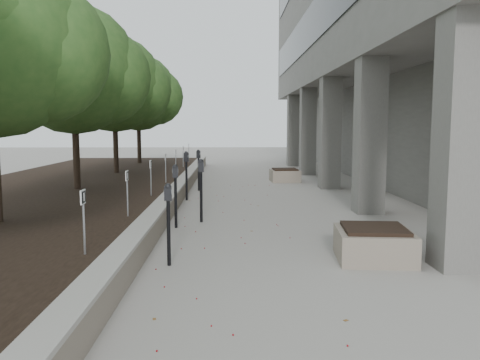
{
  "coord_description": "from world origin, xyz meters",
  "views": [
    {
      "loc": [
        -0.22,
        -6.46,
        2.28
      ],
      "look_at": [
        0.04,
        5.79,
        0.9
      ],
      "focal_mm": 36.14,
      "sensor_mm": 36.0,
      "label": 1
    }
  ],
  "objects": [
    {
      "name": "ground",
      "position": [
        0.0,
        0.0,
        0.0
      ],
      "size": [
        90.0,
        90.0,
        0.0
      ],
      "primitive_type": "plane",
      "color": "gray",
      "rests_on": "ground"
    },
    {
      "name": "parking_sign_5",
      "position": [
        -2.35,
        9.5,
        0.88
      ],
      "size": [
        0.04,
        0.22,
        0.96
      ],
      "primitive_type": null,
      "color": "black",
      "rests_on": "planting_bed"
    },
    {
      "name": "parking_meter_1",
      "position": [
        -1.22,
        1.26,
        0.68
      ],
      "size": [
        0.13,
        0.1,
        1.36
      ],
      "primitive_type": null,
      "rotation": [
        0.0,
        0.0,
        -0.01
      ],
      "color": "black",
      "rests_on": "ground"
    },
    {
      "name": "parking_sign_3",
      "position": [
        -2.35,
        3.5,
        0.88
      ],
      "size": [
        0.04,
        0.22,
        0.96
      ],
      "primitive_type": null,
      "color": "black",
      "rests_on": "planting_bed"
    },
    {
      "name": "parking_sign_8",
      "position": [
        -2.35,
        18.5,
        0.88
      ],
      "size": [
        0.04,
        0.22,
        0.96
      ],
      "primitive_type": null,
      "color": "black",
      "rests_on": "planting_bed"
    },
    {
      "name": "planter_front",
      "position": [
        2.23,
        1.53,
        0.29
      ],
      "size": [
        1.34,
        1.34,
        0.57
      ],
      "primitive_type": null,
      "rotation": [
        0.0,
        0.0,
        -0.1
      ],
      "color": "gray",
      "rests_on": "ground"
    },
    {
      "name": "crabapple_tree_3",
      "position": [
        -4.8,
        8.0,
        3.12
      ],
      "size": [
        4.6,
        4.0,
        5.44
      ],
      "primitive_type": null,
      "color": "#2D5620",
      "rests_on": "planting_bed"
    },
    {
      "name": "planter_back",
      "position": [
        2.03,
        13.15,
        0.27
      ],
      "size": [
        1.2,
        1.2,
        0.53
      ],
      "primitive_type": null,
      "rotation": [
        0.0,
        0.0,
        0.05
      ],
      "color": "gray",
      "rests_on": "ground"
    },
    {
      "name": "parking_meter_5",
      "position": [
        -1.32,
        10.43,
        0.73
      ],
      "size": [
        0.17,
        0.14,
        1.45
      ],
      "primitive_type": null,
      "rotation": [
        0.0,
        0.0,
        -0.34
      ],
      "color": "black",
      "rests_on": "ground"
    },
    {
      "name": "parking_meter_4",
      "position": [
        -1.55,
        8.22,
        0.75
      ],
      "size": [
        0.17,
        0.14,
        1.51
      ],
      "primitive_type": null,
      "rotation": [
        0.0,
        0.0,
        -0.26
      ],
      "color": "black",
      "rests_on": "ground"
    },
    {
      "name": "parking_sign_2",
      "position": [
        -2.35,
        0.5,
        0.88
      ],
      "size": [
        0.04,
        0.22,
        0.96
      ],
      "primitive_type": null,
      "color": "black",
      "rests_on": "planting_bed"
    },
    {
      "name": "parking_sign_4",
      "position": [
        -2.35,
        6.5,
        0.88
      ],
      "size": [
        0.04,
        0.22,
        0.96
      ],
      "primitive_type": null,
      "color": "black",
      "rests_on": "planting_bed"
    },
    {
      "name": "parking_sign_6",
      "position": [
        -2.35,
        12.5,
        0.88
      ],
      "size": [
        0.04,
        0.22,
        0.96
      ],
      "primitive_type": null,
      "color": "black",
      "rests_on": "planting_bed"
    },
    {
      "name": "crabapple_tree_4",
      "position": [
        -4.8,
        13.0,
        3.12
      ],
      "size": [
        4.6,
        4.0,
        5.44
      ],
      "primitive_type": null,
      "color": "#2D5620",
      "rests_on": "planting_bed"
    },
    {
      "name": "parking_sign_7",
      "position": [
        -2.35,
        15.5,
        0.88
      ],
      "size": [
        0.04,
        0.22,
        0.96
      ],
      "primitive_type": null,
      "color": "black",
      "rests_on": "planting_bed"
    },
    {
      "name": "retaining_wall",
      "position": [
        -1.82,
        9.0,
        0.25
      ],
      "size": [
        0.39,
        26.0,
        0.5
      ],
      "primitive_type": null,
      "color": "gray",
      "rests_on": "ground"
    },
    {
      "name": "planting_bed",
      "position": [
        -5.5,
        9.0,
        0.2
      ],
      "size": [
        7.0,
        26.0,
        0.4
      ],
      "primitive_type": "cube",
      "color": "black",
      "rests_on": "ground"
    },
    {
      "name": "parking_meter_2",
      "position": [
        -1.43,
        4.2,
        0.71
      ],
      "size": [
        0.15,
        0.11,
        1.43
      ],
      "primitive_type": null,
      "rotation": [
        0.0,
        0.0,
        0.08
      ],
      "color": "black",
      "rests_on": "ground"
    },
    {
      "name": "berry_scatter",
      "position": [
        -0.1,
        5.0,
        0.01
      ],
      "size": [
        3.3,
        14.1,
        0.02
      ],
      "primitive_type": null,
      "color": "maroon",
      "rests_on": "ground"
    },
    {
      "name": "crabapple_tree_5",
      "position": [
        -4.8,
        18.0,
        3.12
      ],
      "size": [
        4.6,
        4.0,
        5.44
      ],
      "primitive_type": null,
      "color": "#2D5620",
      "rests_on": "planting_bed"
    },
    {
      "name": "parking_meter_3",
      "position": [
        -0.9,
        4.83,
        0.75
      ],
      "size": [
        0.16,
        0.12,
        1.51
      ],
      "primitive_type": null,
      "rotation": [
        0.0,
        0.0,
        0.13
      ],
      "color": "black",
      "rests_on": "ground"
    }
  ]
}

